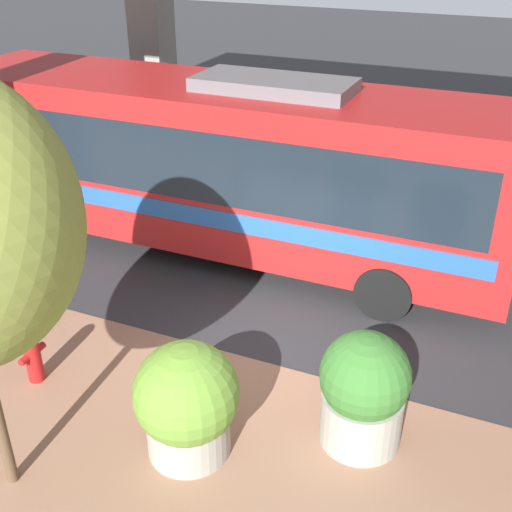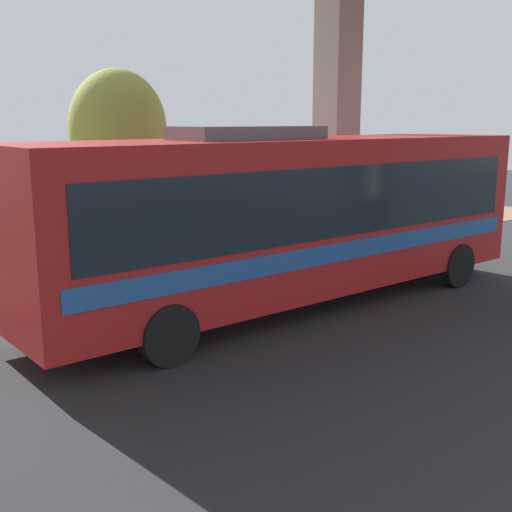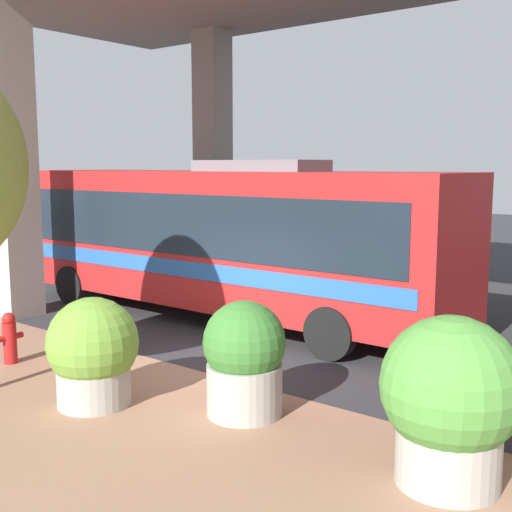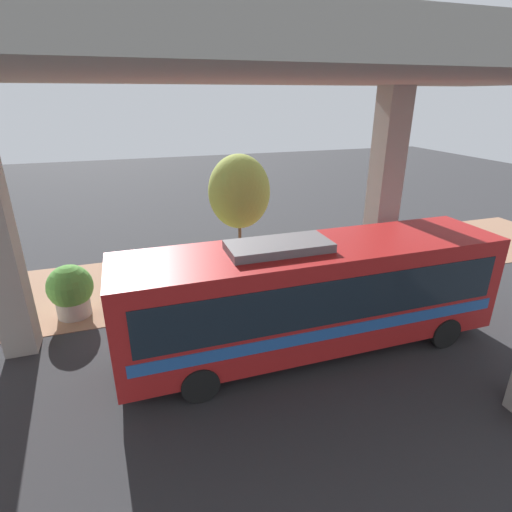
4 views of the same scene
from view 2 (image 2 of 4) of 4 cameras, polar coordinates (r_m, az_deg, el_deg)
name	(u,v)px [view 2 (image 2 of 4)]	position (r m, az deg, el deg)	size (l,w,h in m)	color
ground_plane	(120,292)	(14.65, -11.99, -3.12)	(80.00, 80.00, 0.00)	#2D2D30
sidewalk_strip	(66,268)	(17.31, -16.57, -1.01)	(6.00, 40.00, 0.02)	#936B51
bus	(293,211)	(12.89, 3.28, 4.04)	(2.73, 11.39, 3.64)	#B21E1E
fire_hydrant	(186,244)	(17.44, -6.23, 1.08)	(0.50, 0.24, 0.94)	#B21919
planter_middle	(83,242)	(16.36, -15.16, 1.20)	(1.34, 1.34, 1.63)	#9E998E
planter_back	(16,259)	(14.67, -20.53, -0.28)	(1.17, 1.17, 1.66)	#9E998E
street_tree_near	(118,128)	(18.06, -12.19, 11.03)	(2.63, 2.63, 5.12)	brown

